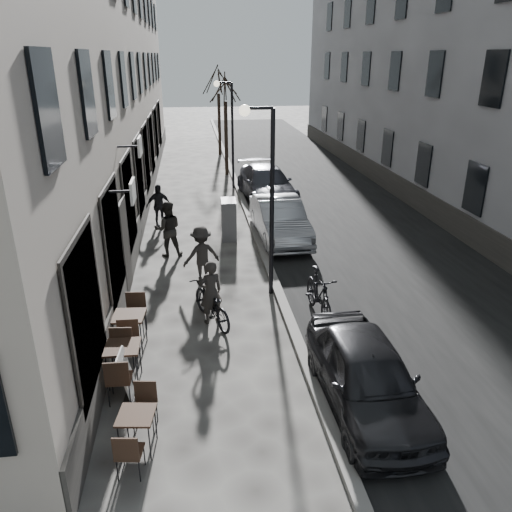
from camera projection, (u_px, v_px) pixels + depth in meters
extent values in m
plane|color=#3A3734|center=(326.00, 448.00, 8.47)|extent=(120.00, 120.00, 0.00)
cube|color=black|center=(318.00, 195.00, 23.63)|extent=(7.30, 60.00, 0.00)
cube|color=slate|center=(241.00, 197.00, 23.17)|extent=(0.25, 60.00, 0.12)
cube|color=#A29688|center=(84.00, 6.00, 19.91)|extent=(4.00, 35.00, 16.00)
cube|color=slate|center=(450.00, 10.00, 21.77)|extent=(4.00, 35.00, 16.00)
cylinder|color=black|center=(272.00, 207.00, 13.04)|extent=(0.12, 0.12, 5.00)
cylinder|color=black|center=(259.00, 108.00, 12.06)|extent=(0.70, 0.08, 0.08)
sphere|color=#FFF2CC|center=(245.00, 110.00, 12.04)|extent=(0.28, 0.28, 0.28)
cylinder|color=black|center=(233.00, 137.00, 24.07)|extent=(0.12, 0.12, 5.00)
cylinder|color=black|center=(224.00, 83.00, 23.09)|extent=(0.70, 0.08, 0.08)
sphere|color=#FFF2CC|center=(217.00, 84.00, 23.07)|extent=(0.28, 0.28, 0.28)
cylinder|color=black|center=(226.00, 139.00, 27.03)|extent=(0.20, 0.20, 3.90)
cylinder|color=black|center=(219.00, 125.00, 32.54)|extent=(0.20, 0.20, 3.90)
cube|color=black|center=(136.00, 415.00, 8.19)|extent=(0.67, 0.67, 0.04)
cylinder|color=black|center=(119.00, 443.00, 8.09)|extent=(0.02, 0.02, 0.69)
cylinder|color=black|center=(150.00, 443.00, 8.09)|extent=(0.02, 0.02, 0.69)
cylinder|color=black|center=(127.00, 422.00, 8.55)|extent=(0.02, 0.02, 0.69)
cylinder|color=black|center=(156.00, 423.00, 8.55)|extent=(0.02, 0.02, 0.69)
cube|color=black|center=(122.00, 347.00, 9.90)|extent=(0.69, 0.69, 0.04)
cylinder|color=black|center=(108.00, 374.00, 9.77)|extent=(0.03, 0.03, 0.79)
cylinder|color=black|center=(137.00, 372.00, 9.82)|extent=(0.03, 0.03, 0.79)
cylinder|color=black|center=(112.00, 358.00, 10.29)|extent=(0.03, 0.03, 0.79)
cylinder|color=black|center=(140.00, 356.00, 10.35)|extent=(0.03, 0.03, 0.79)
cube|color=black|center=(129.00, 316.00, 11.05)|extent=(0.75, 0.75, 0.04)
cylinder|color=black|center=(115.00, 340.00, 10.93)|extent=(0.03, 0.03, 0.80)
cylinder|color=black|center=(141.00, 339.00, 10.95)|extent=(0.03, 0.03, 0.80)
cylinder|color=black|center=(120.00, 326.00, 11.47)|extent=(0.03, 0.03, 0.80)
cylinder|color=black|center=(146.00, 326.00, 11.49)|extent=(0.03, 0.03, 0.80)
cube|color=black|center=(133.00, 394.00, 9.78)|extent=(0.32, 0.58, 0.04)
cube|color=silver|center=(127.00, 374.00, 9.59)|extent=(0.28, 0.58, 0.94)
cube|color=#5C5B5E|center=(229.00, 219.00, 17.90)|extent=(0.56, 0.97, 1.42)
imported|color=black|center=(211.00, 304.00, 12.28)|extent=(1.35, 2.02, 1.00)
imported|color=#262321|center=(211.00, 292.00, 12.16)|extent=(0.70, 0.59, 1.64)
imported|color=black|center=(168.00, 229.00, 16.26)|extent=(0.93, 0.74, 1.84)
imported|color=black|center=(201.00, 255.00, 14.38)|extent=(1.24, 0.95, 1.69)
imported|color=black|center=(159.00, 206.00, 19.12)|extent=(1.05, 0.71, 1.65)
imported|color=black|center=(367.00, 375.00, 9.25)|extent=(1.67, 4.03, 1.36)
imported|color=#9C9EA4|center=(280.00, 219.00, 17.83)|extent=(1.70, 4.49, 1.46)
imported|color=#373841|center=(266.00, 184.00, 22.71)|extent=(2.51, 5.27, 1.48)
imported|color=black|center=(319.00, 294.00, 12.51)|extent=(0.69, 2.07, 1.23)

